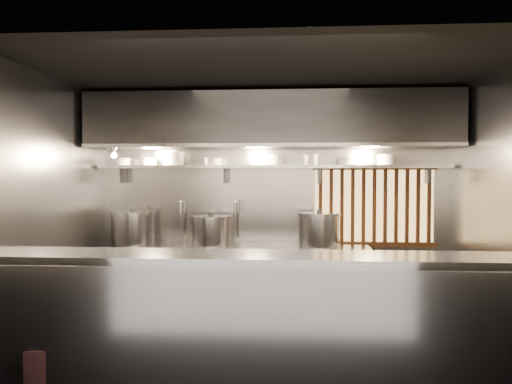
# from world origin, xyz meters

# --- Properties ---
(floor) EXTENTS (4.50, 4.50, 0.00)m
(floor) POSITION_xyz_m (0.00, 0.00, 0.00)
(floor) COLOR black
(floor) RESTS_ON ground
(ceiling) EXTENTS (4.50, 4.50, 0.00)m
(ceiling) POSITION_xyz_m (0.00, 0.00, 2.80)
(ceiling) COLOR black
(ceiling) RESTS_ON wall_back
(wall_back) EXTENTS (4.50, 0.00, 4.50)m
(wall_back) POSITION_xyz_m (0.00, 1.50, 1.40)
(wall_back) COLOR gray
(wall_back) RESTS_ON floor
(wall_left) EXTENTS (0.00, 3.00, 3.00)m
(wall_left) POSITION_xyz_m (-2.25, 0.00, 1.40)
(wall_left) COLOR gray
(wall_left) RESTS_ON floor
(wall_right) EXTENTS (0.00, 3.00, 3.00)m
(wall_right) POSITION_xyz_m (2.25, 0.00, 1.40)
(wall_right) COLOR gray
(wall_right) RESTS_ON floor
(serving_counter) EXTENTS (4.50, 0.56, 1.13)m
(serving_counter) POSITION_xyz_m (0.00, -0.96, 0.57)
(serving_counter) COLOR #A1A1A7
(serving_counter) RESTS_ON floor
(cooking_bench) EXTENTS (3.00, 0.70, 0.90)m
(cooking_bench) POSITION_xyz_m (-0.30, 1.13, 0.45)
(cooking_bench) COLOR #A1A1A7
(cooking_bench) RESTS_ON floor
(bowl_shelf) EXTENTS (4.40, 0.34, 0.04)m
(bowl_shelf) POSITION_xyz_m (0.00, 1.32, 1.88)
(bowl_shelf) COLOR #A1A1A7
(bowl_shelf) RESTS_ON wall_back
(exhaust_hood) EXTENTS (4.40, 0.81, 0.65)m
(exhaust_hood) POSITION_xyz_m (0.00, 1.10, 2.42)
(exhaust_hood) COLOR #2D2D30
(exhaust_hood) RESTS_ON ceiling
(wood_screen) EXTENTS (1.56, 0.09, 1.04)m
(wood_screen) POSITION_xyz_m (1.30, 1.45, 1.38)
(wood_screen) COLOR #F8C46F
(wood_screen) RESTS_ON wall_back
(faucet_left) EXTENTS (0.04, 0.30, 0.50)m
(faucet_left) POSITION_xyz_m (-1.15, 1.37, 1.31)
(faucet_left) COLOR silver
(faucet_left) RESTS_ON wall_back
(faucet_right) EXTENTS (0.04, 0.30, 0.50)m
(faucet_right) POSITION_xyz_m (-0.45, 1.37, 1.31)
(faucet_right) COLOR silver
(faucet_right) RESTS_ON wall_back
(heat_lamp) EXTENTS (0.25, 0.35, 0.20)m
(heat_lamp) POSITION_xyz_m (-1.90, 0.85, 2.07)
(heat_lamp) COLOR #A1A1A7
(heat_lamp) RESTS_ON exhaust_hood
(pendant_bulb) EXTENTS (0.09, 0.09, 0.19)m
(pendant_bulb) POSITION_xyz_m (-0.10, 1.20, 1.96)
(pendant_bulb) COLOR #2D2D30
(pendant_bulb) RESTS_ON exhaust_hood
(stock_pot_left) EXTENTS (0.74, 0.74, 0.46)m
(stock_pot_left) POSITION_xyz_m (-1.75, 1.14, 1.11)
(stock_pot_left) COLOR #A1A1A7
(stock_pot_left) RESTS_ON cooking_bench
(stock_pot_mid) EXTENTS (0.53, 0.53, 0.41)m
(stock_pot_mid) POSITION_xyz_m (-0.75, 1.10, 1.09)
(stock_pot_mid) COLOR #A1A1A7
(stock_pot_mid) RESTS_ON cooking_bench
(stock_pot_right) EXTENTS (0.61, 0.61, 0.45)m
(stock_pot_right) POSITION_xyz_m (0.59, 1.11, 1.11)
(stock_pot_right) COLOR #A1A1A7
(stock_pot_right) RESTS_ON cooking_bench
(red_placard) EXTENTS (0.25, 0.08, 0.35)m
(red_placard) POSITION_xyz_m (-1.74, -1.22, 0.20)
(red_placard) COLOR red
(red_placard) RESTS_ON serving_counter
(bowl_stack_0) EXTENTS (0.23, 0.23, 0.09)m
(bowl_stack_0) POSITION_xyz_m (-1.94, 1.32, 1.95)
(bowl_stack_0) COLOR white
(bowl_stack_0) RESTS_ON bowl_shelf
(bowl_stack_1) EXTENTS (0.21, 0.21, 0.09)m
(bowl_stack_1) POSITION_xyz_m (-1.58, 1.32, 1.95)
(bowl_stack_1) COLOR white
(bowl_stack_1) RESTS_ON bowl_shelf
(bowl_stack_2) EXTENTS (0.24, 0.24, 0.17)m
(bowl_stack_2) POSITION_xyz_m (-1.24, 1.32, 1.98)
(bowl_stack_2) COLOR white
(bowl_stack_2) RESTS_ON bowl_shelf
(bowl_stack_3) EXTENTS (0.24, 0.24, 0.09)m
(bowl_stack_3) POSITION_xyz_m (-0.76, 1.32, 1.95)
(bowl_stack_3) COLOR white
(bowl_stack_3) RESTS_ON bowl_shelf
(bowl_stack_4) EXTENTS (0.23, 0.23, 0.13)m
(bowl_stack_4) POSITION_xyz_m (0.05, 1.32, 1.97)
(bowl_stack_4) COLOR white
(bowl_stack_4) RESTS_ON bowl_shelf
(bowl_stack_5) EXTENTS (0.20, 0.20, 0.13)m
(bowl_stack_5) POSITION_xyz_m (0.49, 1.32, 1.97)
(bowl_stack_5) COLOR white
(bowl_stack_5) RESTS_ON bowl_shelf
(bowl_stack_6) EXTENTS (0.24, 0.24, 0.09)m
(bowl_stack_6) POSITION_xyz_m (0.94, 1.32, 1.95)
(bowl_stack_6) COLOR white
(bowl_stack_6) RESTS_ON bowl_shelf
(bowl_stack_7) EXTENTS (0.22, 0.22, 0.13)m
(bowl_stack_7) POSITION_xyz_m (1.41, 1.32, 1.97)
(bowl_stack_7) COLOR white
(bowl_stack_7) RESTS_ON bowl_shelf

